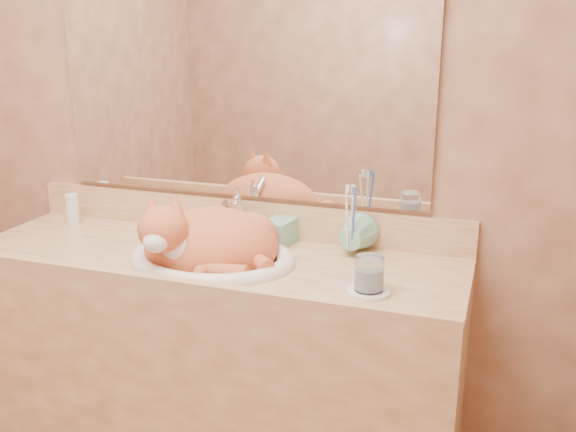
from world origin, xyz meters
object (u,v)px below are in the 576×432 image
(soap_dispenser, at_px, (271,222))
(toothbrush_cup, at_px, (350,242))
(cat, at_px, (205,238))
(sink_basin, at_px, (212,236))
(vanity_counter, at_px, (213,377))
(water_glass, at_px, (369,274))

(soap_dispenser, relative_size, toothbrush_cup, 1.52)
(cat, distance_m, soap_dispenser, 0.23)
(sink_basin, bearing_deg, toothbrush_cup, 15.83)
(toothbrush_cup, bearing_deg, vanity_counter, -162.24)
(vanity_counter, height_order, cat, cat)
(cat, relative_size, toothbrush_cup, 3.53)
(toothbrush_cup, bearing_deg, sink_basin, -158.68)
(sink_basin, bearing_deg, soap_dispenser, 44.73)
(sink_basin, bearing_deg, vanity_counter, 135.48)
(cat, height_order, water_glass, cat)
(sink_basin, height_order, soap_dispenser, soap_dispenser)
(vanity_counter, height_order, toothbrush_cup, toothbrush_cup)
(vanity_counter, bearing_deg, toothbrush_cup, 17.76)
(sink_basin, distance_m, cat, 0.02)
(soap_dispenser, bearing_deg, toothbrush_cup, 7.68)
(vanity_counter, height_order, sink_basin, sink_basin)
(water_glass, bearing_deg, sink_basin, 169.84)
(cat, xyz_separation_m, toothbrush_cup, (0.42, 0.16, -0.02))
(vanity_counter, xyz_separation_m, cat, (0.01, -0.02, 0.50))
(vanity_counter, bearing_deg, cat, -77.30)
(vanity_counter, distance_m, soap_dispenser, 0.56)
(cat, height_order, toothbrush_cup, cat)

